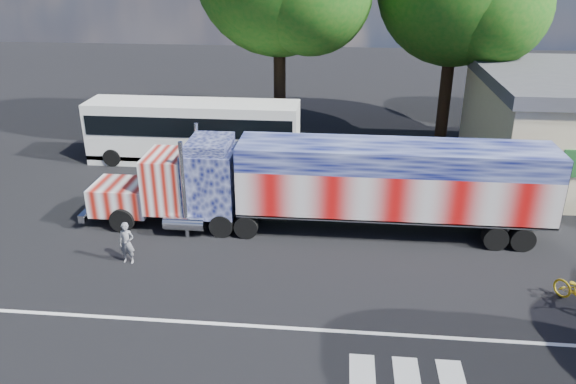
{
  "coord_description": "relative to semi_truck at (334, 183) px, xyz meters",
  "views": [
    {
      "loc": [
        1.96,
        -16.92,
        10.64
      ],
      "look_at": [
        0.0,
        3.0,
        1.9
      ],
      "focal_mm": 35.0,
      "sensor_mm": 36.0,
      "label": 1
    }
  ],
  "objects": [
    {
      "name": "coach_bus",
      "position": [
        -7.6,
        7.36,
        -0.37
      ],
      "size": [
        11.18,
        2.6,
        3.25
      ],
      "color": "white",
      "rests_on": "ground"
    },
    {
      "name": "ground",
      "position": [
        -1.77,
        -3.69,
        -2.06
      ],
      "size": [
        100.0,
        100.0,
        0.0
      ],
      "primitive_type": "plane",
      "color": "black"
    },
    {
      "name": "lane_markings",
      "position": [
        -0.06,
        -7.46,
        -2.05
      ],
      "size": [
        30.0,
        2.67,
        0.01
      ],
      "color": "silver",
      "rests_on": "ground"
    },
    {
      "name": "semi_truck",
      "position": [
        0.0,
        0.0,
        0.0
      ],
      "size": [
        18.75,
        2.96,
        4.0
      ],
      "color": "black",
      "rests_on": "ground"
    },
    {
      "name": "woman",
      "position": [
        -7.4,
        -3.36,
        -1.26
      ],
      "size": [
        0.61,
        0.42,
        1.6
      ],
      "primitive_type": "imported",
      "rotation": [
        0.0,
        0.0,
        -0.07
      ],
      "color": "slate",
      "rests_on": "ground"
    }
  ]
}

